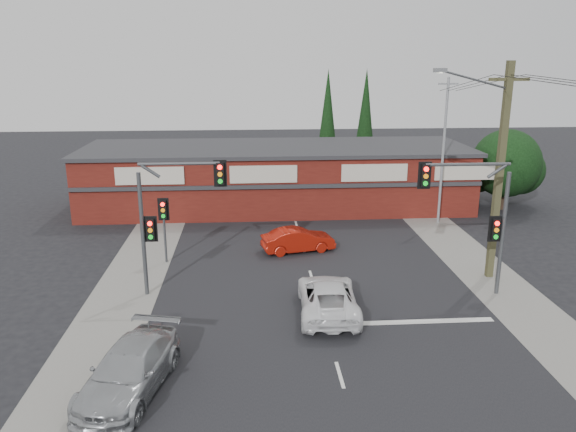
{
  "coord_description": "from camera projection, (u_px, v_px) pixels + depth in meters",
  "views": [
    {
      "loc": [
        -2.85,
        -21.37,
        10.16
      ],
      "look_at": [
        -1.16,
        3.0,
        3.2
      ],
      "focal_mm": 35.0,
      "sensor_mm": 36.0,
      "label": 1
    }
  ],
  "objects": [
    {
      "name": "road_strip",
      "position": [
        308.0,
        266.0,
        28.27
      ],
      "size": [
        14.0,
        70.0,
        0.01
      ],
      "primitive_type": "cube",
      "color": "black",
      "rests_on": "ground"
    },
    {
      "name": "verge_right",
      "position": [
        472.0,
        261.0,
        28.83
      ],
      "size": [
        3.0,
        70.0,
        0.02
      ],
      "primitive_type": "cube",
      "color": "gray",
      "rests_on": "ground"
    },
    {
      "name": "traffic_mast_right",
      "position": [
        479.0,
        208.0,
        23.81
      ],
      "size": [
        3.96,
        0.27,
        5.97
      ],
      "color": "#47494C",
      "rests_on": "ground"
    },
    {
      "name": "white_suv",
      "position": [
        328.0,
        297.0,
        22.91
      ],
      "size": [
        2.55,
        5.09,
        1.39
      ],
      "primitive_type": "imported",
      "rotation": [
        0.0,
        0.0,
        3.09
      ],
      "color": "white",
      "rests_on": "ground"
    },
    {
      "name": "conifer_far",
      "position": [
        365.0,
        114.0,
        47.39
      ],
      "size": [
        1.8,
        1.8,
        9.25
      ],
      "color": "#2D2116",
      "rests_on": "ground"
    },
    {
      "name": "steel_pole",
      "position": [
        443.0,
        149.0,
        34.3
      ],
      "size": [
        1.2,
        0.16,
        9.0
      ],
      "color": "gray",
      "rests_on": "ground"
    },
    {
      "name": "silver_suv",
      "position": [
        129.0,
        370.0,
        17.51
      ],
      "size": [
        3.1,
        5.35,
        1.46
      ],
      "primitive_type": "imported",
      "rotation": [
        0.0,
        0.0,
        -0.22
      ],
      "color": "#A9ACAE",
      "rests_on": "ground"
    },
    {
      "name": "red_sedan",
      "position": [
        298.0,
        240.0,
        30.21
      ],
      "size": [
        4.1,
        2.18,
        1.29
      ],
      "primitive_type": "imported",
      "rotation": [
        0.0,
        0.0,
        1.79
      ],
      "color": "#9E1609",
      "rests_on": "ground"
    },
    {
      "name": "pedestal_signal",
      "position": [
        164.0,
        217.0,
        28.1
      ],
      "size": [
        0.55,
        0.27,
        3.38
      ],
      "color": "#47494C",
      "rests_on": "ground"
    },
    {
      "name": "stop_line",
      "position": [
        413.0,
        322.0,
        22.26
      ],
      "size": [
        6.5,
        0.35,
        0.01
      ],
      "primitive_type": "cube",
      "color": "silver",
      "rests_on": "ground"
    },
    {
      "name": "shop_building",
      "position": [
        277.0,
        176.0,
        39.12
      ],
      "size": [
        27.3,
        8.4,
        4.22
      ],
      "color": "#511510",
      "rests_on": "ground"
    },
    {
      "name": "conifer_near",
      "position": [
        328.0,
        117.0,
        45.23
      ],
      "size": [
        1.8,
        1.8,
        9.25
      ],
      "color": "#2D2116",
      "rests_on": "ground"
    },
    {
      "name": "tree_cluster",
      "position": [
        506.0,
        166.0,
        38.47
      ],
      "size": [
        5.9,
        5.1,
        5.5
      ],
      "color": "#2D2116",
      "rests_on": "ground"
    },
    {
      "name": "ground",
      "position": [
        321.0,
        308.0,
        23.47
      ],
      "size": [
        120.0,
        120.0,
        0.0
      ],
      "primitive_type": "plane",
      "color": "black",
      "rests_on": "ground"
    },
    {
      "name": "verge_left",
      "position": [
        137.0,
        270.0,
        27.7
      ],
      "size": [
        3.0,
        70.0,
        0.02
      ],
      "primitive_type": "cube",
      "color": "gray",
      "rests_on": "ground"
    },
    {
      "name": "traffic_mast_left",
      "position": [
        166.0,
        208.0,
        23.89
      ],
      "size": [
        3.77,
        0.27,
        5.97
      ],
      "color": "#47494C",
      "rests_on": "ground"
    },
    {
      "name": "utility_pole",
      "position": [
        497.0,
        166.0,
        25.42
      ],
      "size": [
        4.38,
        0.59,
        10.0
      ],
      "color": "#4B482A",
      "rests_on": "ground"
    },
    {
      "name": "lane_dashes",
      "position": [
        311.0,
        277.0,
        26.8
      ],
      "size": [
        0.12,
        44.55,
        0.01
      ],
      "color": "silver",
      "rests_on": "ground"
    }
  ]
}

